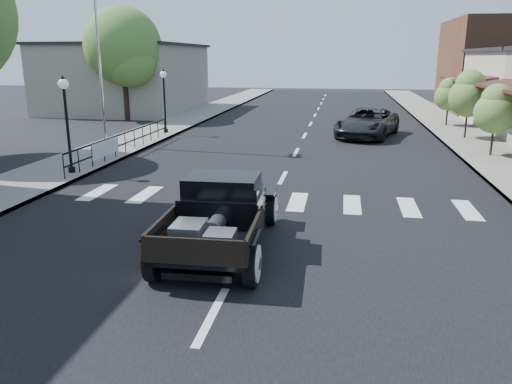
# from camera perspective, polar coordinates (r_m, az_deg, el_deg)

# --- Properties ---
(ground) EXTENTS (120.00, 120.00, 0.00)m
(ground) POSITION_cam_1_polar(r_m,az_deg,el_deg) (11.28, -1.16, -6.69)
(ground) COLOR black
(ground) RESTS_ON ground
(road) EXTENTS (14.00, 80.00, 0.02)m
(road) POSITION_cam_1_polar(r_m,az_deg,el_deg) (25.70, 5.22, 5.74)
(road) COLOR black
(road) RESTS_ON ground
(road_markings) EXTENTS (12.00, 60.00, 0.06)m
(road_markings) POSITION_cam_1_polar(r_m,az_deg,el_deg) (20.80, 4.08, 3.50)
(road_markings) COLOR silver
(road_markings) RESTS_ON ground
(sidewalk_left) EXTENTS (3.00, 80.00, 0.15)m
(sidewalk_left) POSITION_cam_1_polar(r_m,az_deg,el_deg) (27.68, -12.70, 6.25)
(sidewalk_left) COLOR gray
(sidewalk_left) RESTS_ON ground
(sidewalk_right) EXTENTS (3.00, 80.00, 0.15)m
(sidewalk_right) POSITION_cam_1_polar(r_m,az_deg,el_deg) (26.42, 23.99, 4.90)
(sidewalk_right) COLOR gray
(sidewalk_right) RESTS_ON ground
(low_building_left) EXTENTS (10.00, 12.00, 5.00)m
(low_building_left) POSITION_cam_1_polar(r_m,az_deg,el_deg) (41.91, -14.49, 12.40)
(low_building_left) COLOR #A29788
(low_building_left) RESTS_ON ground
(railing) EXTENTS (0.08, 10.00, 1.00)m
(railing) POSITION_cam_1_polar(r_m,az_deg,el_deg) (22.59, -14.74, 5.65)
(railing) COLOR black
(railing) RESTS_ON sidewalk_left
(banner) EXTENTS (0.04, 2.20, 0.60)m
(banner) POSITION_cam_1_polar(r_m,az_deg,el_deg) (20.81, -16.74, 4.16)
(banner) COLOR silver
(banner) RESTS_ON sidewalk_left
(lamp_post_b) EXTENTS (0.36, 0.36, 3.45)m
(lamp_post_b) POSITION_cam_1_polar(r_m,az_deg,el_deg) (19.04, -20.76, 7.19)
(lamp_post_b) COLOR black
(lamp_post_b) RESTS_ON sidewalk_left
(lamp_post_c) EXTENTS (0.36, 0.36, 3.45)m
(lamp_post_c) POSITION_cam_1_polar(r_m,az_deg,el_deg) (28.07, -10.41, 10.19)
(lamp_post_c) COLOR black
(lamp_post_c) RESTS_ON sidewalk_left
(flagpole) EXTENTS (0.12, 0.12, 10.97)m
(flagpole) POSITION_cam_1_polar(r_m,az_deg,el_deg) (24.97, -17.75, 17.81)
(flagpole) COLOR silver
(flagpole) RESTS_ON sidewalk_left
(big_tree_far) EXTENTS (5.07, 5.07, 7.44)m
(big_tree_far) POSITION_cam_1_polar(r_m,az_deg,el_deg) (35.39, -14.85, 13.93)
(big_tree_far) COLOR #4D7532
(big_tree_far) RESTS_ON ground
(small_tree_c) EXTENTS (1.73, 1.73, 2.88)m
(small_tree_c) POSITION_cam_1_polar(r_m,az_deg,el_deg) (23.36, 25.59, 7.30)
(small_tree_c) COLOR #567535
(small_tree_c) RESTS_ON sidewalk_right
(small_tree_d) EXTENTS (1.99, 1.99, 3.32)m
(small_tree_d) POSITION_cam_1_polar(r_m,az_deg,el_deg) (27.99, 23.07, 9.10)
(small_tree_d) COLOR #567535
(small_tree_d) RESTS_ON sidewalk_right
(small_tree_e) EXTENTS (1.65, 1.65, 2.75)m
(small_tree_e) POSITION_cam_1_polar(r_m,az_deg,el_deg) (32.88, 21.11, 9.53)
(small_tree_e) COLOR #567535
(small_tree_e) RESTS_ON sidewalk_right
(hotrod_pickup) EXTENTS (2.45, 5.01, 1.71)m
(hotrod_pickup) POSITION_cam_1_polar(r_m,az_deg,el_deg) (11.03, -4.04, -2.51)
(hotrod_pickup) COLOR black
(hotrod_pickup) RESTS_ON ground
(second_car) EXTENTS (3.96, 6.00, 1.53)m
(second_car) POSITION_cam_1_polar(r_m,az_deg,el_deg) (27.73, 12.61, 7.71)
(second_car) COLOR black
(second_car) RESTS_ON ground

